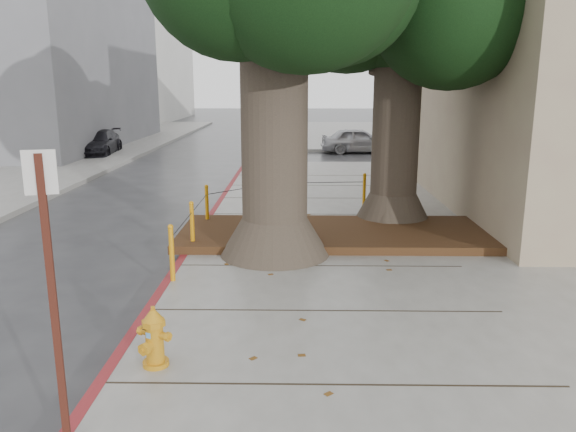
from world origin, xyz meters
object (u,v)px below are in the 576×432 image
car_red (513,143)px  car_silver (358,140)px  fire_hydrant (154,337)px  signpost (52,285)px  car_dark (97,143)px

car_red → car_silver: bearing=93.1°
fire_hydrant → signpost: size_ratio=0.27×
fire_hydrant → car_dark: bearing=135.7°
car_silver → car_dark: (-12.20, -1.37, -0.01)m
car_red → car_dark: size_ratio=0.81×
fire_hydrant → car_red: (11.71, 20.76, 0.05)m
signpost → car_red: signpost is taller
car_silver → car_red: size_ratio=1.08×
signpost → car_silver: signpost is taller
signpost → car_red: size_ratio=0.79×
signpost → fire_hydrant: bearing=55.2°
fire_hydrant → car_silver: car_silver is taller
signpost → car_silver: bearing=61.2°
car_silver → car_red: 7.19m
fire_hydrant → signpost: 1.84m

